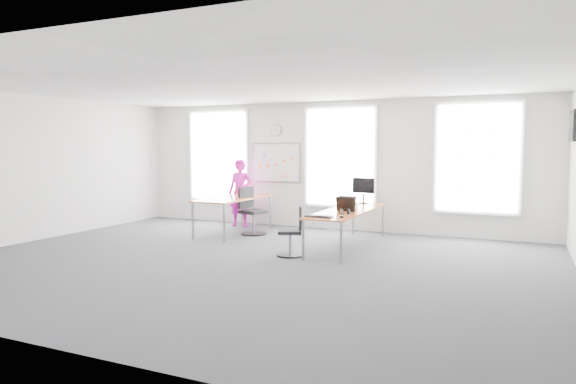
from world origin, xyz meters
The scene contains 23 objects.
floor centered at (0.00, 0.00, 0.00)m, with size 10.00×10.00×0.00m, color #25252A.
ceiling centered at (0.00, 0.00, 3.00)m, with size 10.00×10.00×0.00m, color white.
wall_back centered at (0.00, 4.00, 1.50)m, with size 10.00×10.00×0.00m, color silver.
wall_front centered at (0.00, -4.00, 1.50)m, with size 10.00×10.00×0.00m, color silver.
wall_left centered at (-5.00, 0.00, 1.50)m, with size 10.00×10.00×0.00m, color silver.
window_left centered at (-3.00, 3.97, 1.70)m, with size 1.60×0.06×2.20m, color silver.
window_mid centered at (0.30, 3.97, 1.70)m, with size 1.60×0.06×2.20m, color silver.
window_right centered at (3.30, 3.97, 1.70)m, with size 1.60×0.06×2.20m, color silver.
desk_right centered at (1.13, 2.01, 0.68)m, with size 0.80×2.99×0.73m.
desk_left centered at (-1.69, 2.49, 0.74)m, with size 0.89×2.22×0.81m.
chair_right centered at (0.49, 0.81, 0.39)m, with size 0.53×0.53×0.90m.
chair_left centered at (-1.28, 2.54, 0.46)m, with size 0.58×0.58×1.05m.
person centered at (-2.08, 3.45, 0.82)m, with size 0.60×0.39×1.64m, color #CB14A0.
whiteboard centered at (-1.35, 3.97, 1.55)m, with size 1.20×0.03×0.90m, color white.
wall_clock centered at (-1.35, 3.97, 2.35)m, with size 0.30×0.30×0.04m, color gray.
tv centered at (4.95, 3.00, 2.30)m, with size 0.06×0.90×0.55m, color black.
keyboard centered at (1.00, 0.76, 0.74)m, with size 0.47×0.17×0.02m, color black.
mouse centered at (1.38, 0.85, 0.75)m, with size 0.07×0.12×0.04m, color black.
lens_cap centered at (1.26, 1.26, 0.73)m, with size 0.06×0.06×0.01m, color black.
headphones centered at (1.28, 1.33, 0.77)m, with size 0.18×0.10×0.10m.
laptop_sleeve centered at (1.19, 1.69, 0.87)m, with size 0.36×0.21×0.29m.
paper_stack centered at (1.09, 2.17, 0.78)m, with size 0.31×0.23×0.11m, color #F0E5C3.
monitor centered at (1.08, 3.20, 1.06)m, with size 0.49×0.20×0.55m.
Camera 1 is at (4.11, -7.41, 1.92)m, focal length 32.00 mm.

